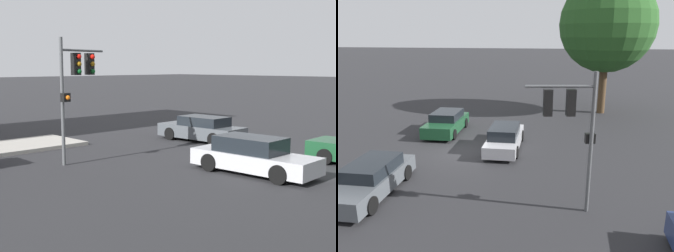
% 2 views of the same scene
% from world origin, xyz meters
% --- Properties ---
extents(ground_plane, '(300.00, 300.00, 0.00)m').
position_xyz_m(ground_plane, '(0.00, 0.00, 0.00)').
color(ground_plane, '#28282B').
extents(traffic_signal, '(0.87, 2.46, 5.11)m').
position_xyz_m(traffic_signal, '(5.48, 5.69, 3.56)').
color(traffic_signal, '#515456').
rests_on(traffic_signal, ground_plane).
extents(crossing_car_0, '(4.84, 1.96, 1.38)m').
position_xyz_m(crossing_car_0, '(-0.81, 2.21, 0.66)').
color(crossing_car_0, '#B7B7BC').
rests_on(crossing_car_0, ground_plane).
extents(crossing_car_2, '(4.85, 2.00, 1.34)m').
position_xyz_m(crossing_car_2, '(5.53, -2.11, 0.65)').
color(crossing_car_2, '#4C5156').
rests_on(crossing_car_2, ground_plane).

